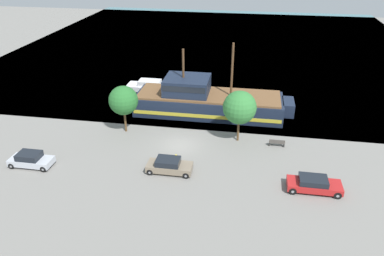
{
  "coord_description": "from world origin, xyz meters",
  "views": [
    {
      "loc": [
        7.1,
        -34.59,
        20.23
      ],
      "look_at": [
        0.98,
        2.0,
        1.2
      ],
      "focal_mm": 35.0,
      "sensor_mm": 36.0,
      "label": 1
    }
  ],
  "objects_px": {
    "parked_car_curb_front": "(31,160)",
    "fire_hydrant": "(176,158)",
    "bench_promenade_east": "(277,143)",
    "pirate_ship": "(206,101)",
    "parked_car_curb_rear": "(314,184)",
    "parked_car_curb_mid": "(169,166)",
    "moored_boat_dockside": "(153,86)"
  },
  "relations": [
    {
      "from": "parked_car_curb_front",
      "to": "fire_hydrant",
      "type": "height_order",
      "value": "parked_car_curb_front"
    },
    {
      "from": "fire_hydrant",
      "to": "bench_promenade_east",
      "type": "xyz_separation_m",
      "value": [
        10.13,
        4.72,
        0.03
      ]
    },
    {
      "from": "fire_hydrant",
      "to": "bench_promenade_east",
      "type": "height_order",
      "value": "bench_promenade_east"
    },
    {
      "from": "pirate_ship",
      "to": "bench_promenade_east",
      "type": "distance_m",
      "value": 11.47
    },
    {
      "from": "parked_car_curb_rear",
      "to": "bench_promenade_east",
      "type": "height_order",
      "value": "parked_car_curb_rear"
    },
    {
      "from": "parked_car_curb_mid",
      "to": "moored_boat_dockside",
      "type": "bearing_deg",
      "value": 108.87
    },
    {
      "from": "parked_car_curb_front",
      "to": "parked_car_curb_mid",
      "type": "relative_size",
      "value": 0.97
    },
    {
      "from": "parked_car_curb_front",
      "to": "parked_car_curb_rear",
      "type": "height_order",
      "value": "parked_car_curb_front"
    },
    {
      "from": "moored_boat_dockside",
      "to": "parked_car_curb_rear",
      "type": "relative_size",
      "value": 1.67
    },
    {
      "from": "parked_car_curb_rear",
      "to": "fire_hydrant",
      "type": "xyz_separation_m",
      "value": [
        -13.08,
        2.81,
        -0.27
      ]
    },
    {
      "from": "pirate_ship",
      "to": "fire_hydrant",
      "type": "height_order",
      "value": "pirate_ship"
    },
    {
      "from": "pirate_ship",
      "to": "parked_car_curb_rear",
      "type": "distance_m",
      "value": 18.95
    },
    {
      "from": "moored_boat_dockside",
      "to": "fire_hydrant",
      "type": "bearing_deg",
      "value": -68.63
    },
    {
      "from": "parked_car_curb_front",
      "to": "bench_promenade_east",
      "type": "distance_m",
      "value": 25.31
    },
    {
      "from": "moored_boat_dockside",
      "to": "parked_car_curb_rear",
      "type": "height_order",
      "value": "moored_boat_dockside"
    },
    {
      "from": "pirate_ship",
      "to": "bench_promenade_east",
      "type": "height_order",
      "value": "pirate_ship"
    },
    {
      "from": "parked_car_curb_mid",
      "to": "fire_hydrant",
      "type": "xyz_separation_m",
      "value": [
        0.24,
        2.0,
        -0.29
      ]
    },
    {
      "from": "moored_boat_dockside",
      "to": "parked_car_curb_rear",
      "type": "xyz_separation_m",
      "value": [
        20.4,
        -21.54,
        0.14
      ]
    },
    {
      "from": "parked_car_curb_front",
      "to": "parked_car_curb_mid",
      "type": "height_order",
      "value": "parked_car_curb_front"
    },
    {
      "from": "parked_car_curb_front",
      "to": "bench_promenade_east",
      "type": "relative_size",
      "value": 2.53
    },
    {
      "from": "parked_car_curb_rear",
      "to": "parked_car_curb_front",
      "type": "bearing_deg",
      "value": -179.19
    },
    {
      "from": "pirate_ship",
      "to": "parked_car_curb_mid",
      "type": "relative_size",
      "value": 4.55
    },
    {
      "from": "fire_hydrant",
      "to": "bench_promenade_east",
      "type": "bearing_deg",
      "value": 24.96
    },
    {
      "from": "pirate_ship",
      "to": "parked_car_curb_rear",
      "type": "xyz_separation_m",
      "value": [
        11.62,
        -14.93,
        -0.97
      ]
    },
    {
      "from": "moored_boat_dockside",
      "to": "bench_promenade_east",
      "type": "xyz_separation_m",
      "value": [
        17.46,
        -14.01,
        -0.11
      ]
    },
    {
      "from": "pirate_ship",
      "to": "fire_hydrant",
      "type": "relative_size",
      "value": 25.84
    },
    {
      "from": "bench_promenade_east",
      "to": "pirate_ship",
      "type": "bearing_deg",
      "value": 139.51
    },
    {
      "from": "pirate_ship",
      "to": "fire_hydrant",
      "type": "xyz_separation_m",
      "value": [
        -1.46,
        -12.12,
        -1.24
      ]
    },
    {
      "from": "parked_car_curb_mid",
      "to": "bench_promenade_east",
      "type": "height_order",
      "value": "parked_car_curb_mid"
    },
    {
      "from": "parked_car_curb_mid",
      "to": "parked_car_curb_rear",
      "type": "relative_size",
      "value": 0.92
    },
    {
      "from": "parked_car_curb_mid",
      "to": "parked_car_curb_rear",
      "type": "bearing_deg",
      "value": -3.49
    },
    {
      "from": "moored_boat_dockside",
      "to": "pirate_ship",
      "type": "bearing_deg",
      "value": -36.94
    }
  ]
}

